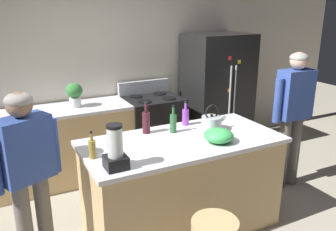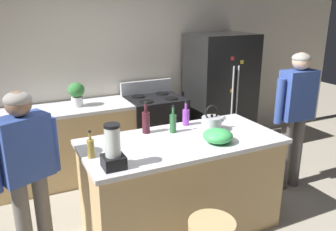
{
  "view_description": "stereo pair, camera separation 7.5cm",
  "coord_description": "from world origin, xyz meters",
  "px_view_note": "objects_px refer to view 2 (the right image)",
  "views": [
    {
      "loc": [
        -1.51,
        -2.65,
        2.17
      ],
      "look_at": [
        0.0,
        0.3,
        1.11
      ],
      "focal_mm": 37.35,
      "sensor_mm": 36.0,
      "label": 1
    },
    {
      "loc": [
        -1.45,
        -2.69,
        2.17
      ],
      "look_at": [
        0.0,
        0.3,
        1.11
      ],
      "focal_mm": 37.35,
      "sensor_mm": 36.0,
      "label": 2
    }
  ],
  "objects_px": {
    "person_by_sink_right": "(296,109)",
    "tea_kettle": "(212,123)",
    "person_by_island_left": "(26,165)",
    "potted_plant": "(76,93)",
    "bottle_olive_oil": "(173,123)",
    "bottle_soda": "(186,117)",
    "stove_range": "(155,130)",
    "mixing_bowl": "(218,136)",
    "refrigerator": "(220,95)",
    "blender_appliance": "(113,150)",
    "kitchen_island": "(181,185)",
    "bottle_wine": "(146,122)",
    "bottle_vinegar": "(91,148)"
  },
  "relations": [
    {
      "from": "bottle_vinegar",
      "to": "tea_kettle",
      "type": "xyz_separation_m",
      "value": [
        1.25,
        0.12,
        -0.01
      ]
    },
    {
      "from": "bottle_olive_oil",
      "to": "blender_appliance",
      "type": "bearing_deg",
      "value": -146.71
    },
    {
      "from": "potted_plant",
      "to": "refrigerator",
      "type": "bearing_deg",
      "value": -1.39
    },
    {
      "from": "blender_appliance",
      "to": "bottle_olive_oil",
      "type": "distance_m",
      "value": 0.92
    },
    {
      "from": "mixing_bowl",
      "to": "tea_kettle",
      "type": "bearing_deg",
      "value": 67.54
    },
    {
      "from": "kitchen_island",
      "to": "refrigerator",
      "type": "bearing_deg",
      "value": 46.33
    },
    {
      "from": "kitchen_island",
      "to": "bottle_wine",
      "type": "height_order",
      "value": "bottle_wine"
    },
    {
      "from": "bottle_soda",
      "to": "tea_kettle",
      "type": "height_order",
      "value": "tea_kettle"
    },
    {
      "from": "stove_range",
      "to": "bottle_vinegar",
      "type": "height_order",
      "value": "bottle_vinegar"
    },
    {
      "from": "person_by_sink_right",
      "to": "mixing_bowl",
      "type": "xyz_separation_m",
      "value": [
        -1.33,
        -0.37,
        0.01
      ]
    },
    {
      "from": "refrigerator",
      "to": "stove_range",
      "type": "xyz_separation_m",
      "value": [
        -1.04,
        0.02,
        -0.4
      ]
    },
    {
      "from": "person_by_island_left",
      "to": "bottle_vinegar",
      "type": "bearing_deg",
      "value": -15.45
    },
    {
      "from": "person_by_sink_right",
      "to": "bottle_olive_oil",
      "type": "height_order",
      "value": "person_by_sink_right"
    },
    {
      "from": "blender_appliance",
      "to": "bottle_olive_oil",
      "type": "xyz_separation_m",
      "value": [
        0.77,
        0.5,
        -0.05
      ]
    },
    {
      "from": "person_by_island_left",
      "to": "tea_kettle",
      "type": "bearing_deg",
      "value": -0.62
    },
    {
      "from": "refrigerator",
      "to": "potted_plant",
      "type": "bearing_deg",
      "value": 178.61
    },
    {
      "from": "person_by_sink_right",
      "to": "tea_kettle",
      "type": "relative_size",
      "value": 6.03
    },
    {
      "from": "tea_kettle",
      "to": "person_by_island_left",
      "type": "bearing_deg",
      "value": 179.38
    },
    {
      "from": "bottle_vinegar",
      "to": "tea_kettle",
      "type": "bearing_deg",
      "value": 5.42
    },
    {
      "from": "potted_plant",
      "to": "blender_appliance",
      "type": "distance_m",
      "value": 1.85
    },
    {
      "from": "stove_range",
      "to": "mixing_bowl",
      "type": "bearing_deg",
      "value": -94.14
    },
    {
      "from": "kitchen_island",
      "to": "blender_appliance",
      "type": "bearing_deg",
      "value": -158.85
    },
    {
      "from": "potted_plant",
      "to": "mixing_bowl",
      "type": "xyz_separation_m",
      "value": [
        0.91,
        -1.75,
        -0.11
      ]
    },
    {
      "from": "blender_appliance",
      "to": "bottle_wine",
      "type": "xyz_separation_m",
      "value": [
        0.52,
        0.6,
        -0.03
      ]
    },
    {
      "from": "kitchen_island",
      "to": "tea_kettle",
      "type": "distance_m",
      "value": 0.68
    },
    {
      "from": "kitchen_island",
      "to": "person_by_sink_right",
      "type": "height_order",
      "value": "person_by_sink_right"
    },
    {
      "from": "blender_appliance",
      "to": "bottle_soda",
      "type": "bearing_deg",
      "value": 32.99
    },
    {
      "from": "stove_range",
      "to": "bottle_olive_oil",
      "type": "bearing_deg",
      "value": -106.0
    },
    {
      "from": "potted_plant",
      "to": "mixing_bowl",
      "type": "bearing_deg",
      "value": -62.64
    },
    {
      "from": "blender_appliance",
      "to": "mixing_bowl",
      "type": "bearing_deg",
      "value": 5.0
    },
    {
      "from": "blender_appliance",
      "to": "bottle_vinegar",
      "type": "height_order",
      "value": "blender_appliance"
    },
    {
      "from": "stove_range",
      "to": "bottle_vinegar",
      "type": "distance_m",
      "value": 2.07
    },
    {
      "from": "kitchen_island",
      "to": "stove_range",
      "type": "distance_m",
      "value": 1.57
    },
    {
      "from": "blender_appliance",
      "to": "mixing_bowl",
      "type": "xyz_separation_m",
      "value": [
        1.02,
        0.09,
        -0.09
      ]
    },
    {
      "from": "potted_plant",
      "to": "bottle_wine",
      "type": "xyz_separation_m",
      "value": [
        0.41,
        -1.24,
        -0.06
      ]
    },
    {
      "from": "stove_range",
      "to": "mixing_bowl",
      "type": "relative_size",
      "value": 4.08
    },
    {
      "from": "bottle_vinegar",
      "to": "bottle_wine",
      "type": "relative_size",
      "value": 0.75
    },
    {
      "from": "refrigerator",
      "to": "bottle_vinegar",
      "type": "bearing_deg",
      "value": -146.37
    },
    {
      "from": "bottle_soda",
      "to": "stove_range",
      "type": "bearing_deg",
      "value": 82.32
    },
    {
      "from": "person_by_sink_right",
      "to": "refrigerator",
      "type": "bearing_deg",
      "value": 96.87
    },
    {
      "from": "potted_plant",
      "to": "blender_appliance",
      "type": "relative_size",
      "value": 0.84
    },
    {
      "from": "person_by_island_left",
      "to": "person_by_sink_right",
      "type": "bearing_deg",
      "value": 1.19
    },
    {
      "from": "tea_kettle",
      "to": "refrigerator",
      "type": "bearing_deg",
      "value": 53.37
    },
    {
      "from": "bottle_olive_oil",
      "to": "tea_kettle",
      "type": "bearing_deg",
      "value": -17.85
    },
    {
      "from": "person_by_sink_right",
      "to": "bottle_wine",
      "type": "relative_size",
      "value": 5.25
    },
    {
      "from": "potted_plant",
      "to": "bottle_olive_oil",
      "type": "relative_size",
      "value": 1.09
    },
    {
      "from": "refrigerator",
      "to": "person_by_island_left",
      "type": "height_order",
      "value": "refrigerator"
    },
    {
      "from": "person_by_sink_right",
      "to": "bottle_soda",
      "type": "xyz_separation_m",
      "value": [
        -1.36,
        0.18,
        0.04
      ]
    },
    {
      "from": "kitchen_island",
      "to": "stove_range",
      "type": "xyz_separation_m",
      "value": [
        0.39,
        1.52,
        0.01
      ]
    },
    {
      "from": "bottle_wine",
      "to": "bottle_vinegar",
      "type": "bearing_deg",
      "value": -151.64
    }
  ]
}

